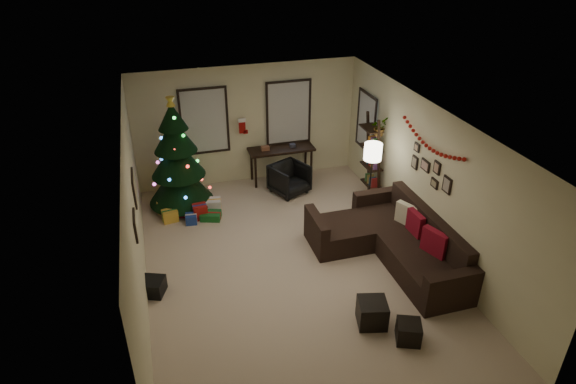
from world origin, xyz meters
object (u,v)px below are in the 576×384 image
(christmas_tree, at_px, (177,162))
(sofa, at_px, (392,242))
(desk, at_px, (281,152))
(desk_chair, at_px, (289,179))
(bookshelf, at_px, (373,160))

(christmas_tree, xyz_separation_m, sofa, (3.47, -2.89, -0.74))
(desk, distance_m, desk_chair, 0.75)
(sofa, height_order, desk, sofa)
(christmas_tree, relative_size, desk, 1.66)
(christmas_tree, distance_m, sofa, 4.58)
(desk_chair, bearing_deg, sofa, -93.24)
(desk_chair, distance_m, bookshelf, 1.87)
(desk, relative_size, desk_chair, 2.19)
(sofa, xyz_separation_m, desk_chair, (-1.11, 2.79, 0.05))
(sofa, bearing_deg, bookshelf, 76.56)
(desk_chair, relative_size, bookshelf, 0.35)
(christmas_tree, bearing_deg, desk, 13.19)
(desk, bearing_deg, desk_chair, -89.58)
(desk, height_order, desk_chair, desk)
(sofa, xyz_separation_m, bookshelf, (0.48, 2.00, 0.64))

